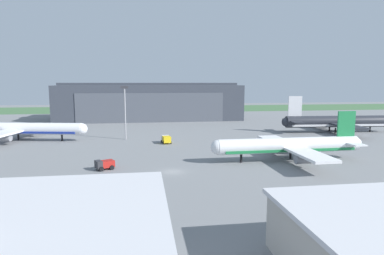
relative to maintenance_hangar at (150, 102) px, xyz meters
The scene contains 9 objects.
ground_plane 102.32m from the maintenance_hangar, 88.72° to the right, with size 440.00×440.00×0.00m, color slate.
grass_field_strip 62.89m from the maintenance_hangar, 87.90° to the left, with size 440.00×56.00×0.08m, color #436B41.
maintenance_hangar is the anchor object (origin of this frame).
airliner_near_right 100.85m from the maintenance_hangar, 72.77° to the right, with size 36.68×30.64×11.37m.
airliner_far_right 72.30m from the maintenance_hangar, 125.53° to the right, with size 42.15×33.39×11.89m.
airliner_far_left 87.46m from the maintenance_hangar, 40.39° to the right, with size 41.53×32.86×13.24m.
baggage_tug 99.04m from the maintenance_hangar, 96.74° to the right, with size 4.26×3.69×2.05m.
ops_van 70.24m from the maintenance_hangar, 87.41° to the right, with size 3.04×4.65×2.22m.
apron_light_mast 61.74m from the maintenance_hangar, 98.54° to the right, with size 2.40×0.50×16.98m.
Camera 1 is at (-5.51, -64.92, 17.93)m, focal length 30.79 mm.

